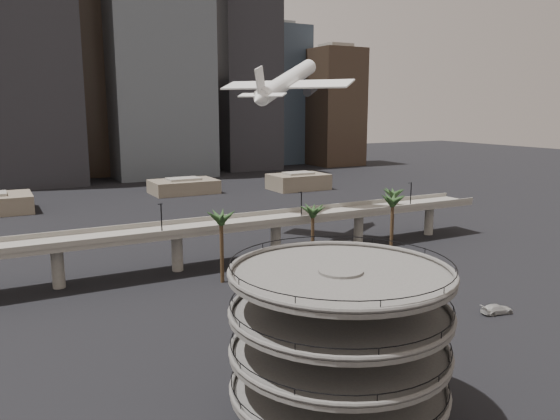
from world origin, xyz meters
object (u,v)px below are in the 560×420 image
car_b (359,307)px  airborne_jet (287,82)px  car_c (497,309)px  overpass (228,229)px  parking_ramp (339,332)px  car_a (320,341)px

car_b → airborne_jet: bearing=-20.7°
airborne_jet → car_c: bearing=-122.3°
overpass → car_b: bearing=-78.0°
airborne_jet → car_b: 61.21m
car_b → overpass: bearing=6.8°
parking_ramp → car_a: parking_ramp is taller
car_c → overpass: bearing=40.5°
overpass → car_a: (-4.87, -42.77, -6.67)m
car_b → car_a: bearing=117.4°
overpass → car_a: 43.56m
overpass → car_b: (7.44, -34.87, -6.68)m
overpass → airborne_jet: 38.55m
parking_ramp → airborne_jet: bearing=64.8°
car_b → car_c: car_c is taller
parking_ramp → car_a: (8.13, 16.22, -9.16)m
overpass → airborne_jet: airborne_jet is taller
overpass → car_c: size_ratio=25.29×
car_b → car_c: bearing=-126.3°
car_b → car_c: 21.57m
parking_ramp → car_c: 42.03m
car_a → car_b: 14.63m
airborne_jet → car_b: airborne_jet is taller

